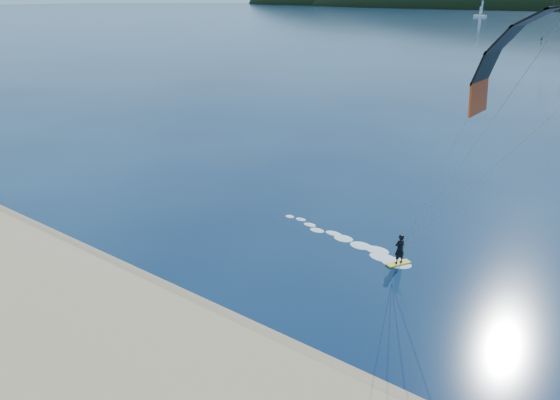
% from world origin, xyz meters
% --- Properties ---
extents(ground, '(1800.00, 1800.00, 0.00)m').
position_xyz_m(ground, '(0.00, 0.00, 0.00)').
color(ground, '#071435').
rests_on(ground, ground).
extents(wet_sand, '(220.00, 2.50, 0.10)m').
position_xyz_m(wet_sand, '(0.00, 4.50, 0.05)').
color(wet_sand, '#896C50').
rests_on(wet_sand, ground).
extents(kitesurfer_near, '(22.74, 6.87, 14.27)m').
position_xyz_m(kitesurfer_near, '(16.84, 12.32, 11.24)').
color(kitesurfer_near, gold).
rests_on(kitesurfer_near, ground).
extents(sailboat, '(9.31, 5.98, 13.22)m').
position_xyz_m(sailboat, '(-110.05, 403.99, 0.97)').
color(sailboat, white).
rests_on(sailboat, ground).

